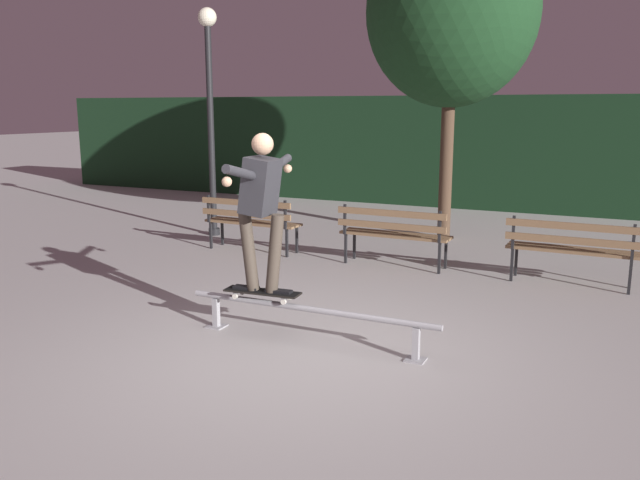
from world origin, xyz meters
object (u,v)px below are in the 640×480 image
object	(u,v)px
park_bench_left_center	(393,230)
tree_behind_benches	(452,12)
skateboard	(262,292)
grind_rail	(309,314)
skateboarder	(261,199)
lamp_post_left	(210,94)
park_bench_leftmost	(250,218)
park_bench_right_center	(571,245)

from	to	relation	value
park_bench_left_center	tree_behind_benches	bearing A→B (deg)	87.15
tree_behind_benches	skateboard	bearing A→B (deg)	-93.80
grind_rail	skateboard	distance (m)	0.54
skateboarder	lamp_post_left	bearing A→B (deg)	129.49
skateboard	grind_rail	bearing A→B (deg)	0.00
park_bench_leftmost	lamp_post_left	distance (m)	2.52
skateboarder	skateboard	bearing A→B (deg)	-175.55
skateboard	skateboarder	bearing A→B (deg)	4.45
park_bench_left_center	tree_behind_benches	size ratio (longest dim) A/B	0.30
park_bench_left_center	lamp_post_left	distance (m)	4.27
grind_rail	lamp_post_left	bearing A→B (deg)	133.44
park_bench_right_center	tree_behind_benches	xyz separation A→B (m)	(-2.25, 2.38, 3.24)
skateboarder	tree_behind_benches	distance (m)	6.13
grind_rail	lamp_post_left	distance (m)	6.15
park_bench_right_center	park_bench_leftmost	bearing A→B (deg)	180.00
park_bench_leftmost	park_bench_right_center	size ratio (longest dim) A/B	1.00
skateboard	tree_behind_benches	world-z (taller)	tree_behind_benches
grind_rail	park_bench_left_center	xyz separation A→B (m)	(-0.26, 3.25, 0.25)
skateboarder	tree_behind_benches	world-z (taller)	tree_behind_benches
lamp_post_left	skateboard	bearing A→B (deg)	-50.53
grind_rail	skateboard	xyz separation A→B (m)	(-0.52, -0.00, 0.16)
grind_rail	park_bench_left_center	distance (m)	3.27
skateboard	park_bench_leftmost	distance (m)	3.88
skateboard	tree_behind_benches	distance (m)	6.56
park_bench_left_center	skateboard	bearing A→B (deg)	-94.49
park_bench_right_center	tree_behind_benches	world-z (taller)	tree_behind_benches
grind_rail	park_bench_leftmost	world-z (taller)	park_bench_leftmost
park_bench_leftmost	park_bench_left_center	xyz separation A→B (m)	(2.37, 0.00, 0.00)
park_bench_leftmost	lamp_post_left	bearing A→B (deg)	145.08
tree_behind_benches	lamp_post_left	world-z (taller)	tree_behind_benches
skateboarder	park_bench_leftmost	world-z (taller)	skateboarder
park_bench_right_center	lamp_post_left	distance (m)	6.43
grind_rail	skateboard	size ratio (longest dim) A/B	3.31
skateboard	tree_behind_benches	bearing A→B (deg)	86.20
skateboarder	park_bench_left_center	world-z (taller)	skateboarder
tree_behind_benches	lamp_post_left	distance (m)	4.28
grind_rail	skateboarder	xyz separation A→B (m)	(-0.51, 0.00, 1.09)
skateboarder	park_bench_left_center	bearing A→B (deg)	85.56
grind_rail	lamp_post_left	size ratio (longest dim) A/B	0.67
park_bench_leftmost	park_bench_right_center	distance (m)	4.75
park_bench_leftmost	park_bench_left_center	distance (m)	2.37
park_bench_right_center	tree_behind_benches	bearing A→B (deg)	133.44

